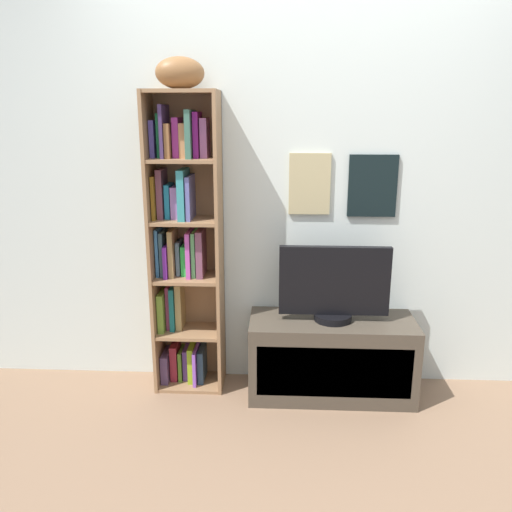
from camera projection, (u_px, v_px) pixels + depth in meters
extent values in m
cube|color=#84664E|center=(303.00, 500.00, 2.30)|extent=(5.20, 5.20, 0.04)
cube|color=silver|center=(301.00, 185.00, 3.05)|extent=(4.80, 0.06, 2.48)
cube|color=tan|center=(310.00, 184.00, 3.01)|extent=(0.24, 0.02, 0.36)
cube|color=tan|center=(310.00, 184.00, 3.01)|extent=(0.19, 0.01, 0.31)
cube|color=black|center=(373.00, 186.00, 2.99)|extent=(0.28, 0.02, 0.36)
cube|color=#D2A790|center=(373.00, 186.00, 2.99)|extent=(0.23, 0.01, 0.31)
cube|color=#926C4A|center=(154.00, 247.00, 3.03)|extent=(0.02, 0.27, 1.77)
cube|color=#926C4A|center=(220.00, 248.00, 3.01)|extent=(0.02, 0.27, 1.77)
cube|color=#926C4A|center=(190.00, 243.00, 3.15)|extent=(0.41, 0.01, 1.77)
cube|color=#926C4A|center=(192.00, 382.00, 3.26)|extent=(0.37, 0.26, 0.02)
cube|color=#926C4A|center=(190.00, 331.00, 3.17)|extent=(0.37, 0.26, 0.02)
cube|color=#926C4A|center=(188.00, 278.00, 3.07)|extent=(0.37, 0.26, 0.02)
cube|color=#926C4A|center=(186.00, 221.00, 2.98)|extent=(0.37, 0.26, 0.02)
cube|color=#926C4A|center=(183.00, 160.00, 2.89)|extent=(0.37, 0.26, 0.02)
cube|color=#926C4A|center=(181.00, 91.00, 2.79)|extent=(0.37, 0.26, 0.02)
cube|color=#4F395E|center=(167.00, 365.00, 3.26)|extent=(0.04, 0.20, 0.18)
cube|color=maroon|center=(176.00, 360.00, 3.27)|extent=(0.04, 0.15, 0.23)
cube|color=#4B7622|center=(182.00, 363.00, 3.28)|extent=(0.02, 0.16, 0.19)
cube|color=#5B3591|center=(187.00, 362.00, 3.28)|extent=(0.03, 0.14, 0.20)
cube|color=#89B21F|center=(192.00, 361.00, 3.26)|extent=(0.03, 0.18, 0.23)
cube|color=#8C4FC9|center=(197.00, 364.00, 3.24)|extent=(0.02, 0.21, 0.22)
cube|color=#283E55|center=(202.00, 363.00, 3.26)|extent=(0.04, 0.18, 0.21)
cube|color=olive|center=(164.00, 310.00, 3.16)|extent=(0.04, 0.20, 0.24)
cube|color=#90345B|center=(170.00, 306.00, 3.18)|extent=(0.02, 0.15, 0.27)
cube|color=#156266|center=(174.00, 307.00, 3.17)|extent=(0.03, 0.17, 0.27)
cube|color=#9D834F|center=(180.00, 305.00, 3.17)|extent=(0.04, 0.15, 0.29)
cube|color=#3D7EBB|center=(160.00, 251.00, 3.08)|extent=(0.02, 0.17, 0.29)
cube|color=#385966|center=(164.00, 252.00, 3.08)|extent=(0.02, 0.17, 0.27)
cube|color=#652292|center=(168.00, 259.00, 3.07)|extent=(0.02, 0.20, 0.19)
cube|color=#9C7E4B|center=(173.00, 252.00, 3.07)|extent=(0.03, 0.18, 0.28)
cube|color=slate|center=(180.00, 257.00, 3.10)|extent=(0.02, 0.14, 0.20)
cube|color=green|center=(186.00, 259.00, 3.10)|extent=(0.03, 0.14, 0.18)
cube|color=#B648AD|center=(190.00, 253.00, 3.06)|extent=(0.02, 0.19, 0.27)
cube|color=#5AA963|center=(195.00, 253.00, 3.07)|extent=(0.02, 0.18, 0.27)
cube|color=#71405B|center=(201.00, 252.00, 3.06)|extent=(0.04, 0.19, 0.28)
cube|color=brown|center=(156.00, 197.00, 2.98)|extent=(0.02, 0.20, 0.25)
cube|color=brown|center=(162.00, 193.00, 2.98)|extent=(0.03, 0.17, 0.28)
cube|color=teal|center=(169.00, 201.00, 3.00)|extent=(0.03, 0.15, 0.20)
cube|color=#9F6AB1|center=(177.00, 202.00, 3.00)|extent=(0.04, 0.16, 0.18)
cube|color=teal|center=(184.00, 194.00, 2.95)|extent=(0.04, 0.22, 0.29)
cube|color=#595EA2|center=(190.00, 197.00, 2.96)|extent=(0.03, 0.21, 0.25)
cube|color=#443986|center=(155.00, 139.00, 2.90)|extent=(0.03, 0.16, 0.21)
cube|color=#1D7C43|center=(161.00, 135.00, 2.91)|extent=(0.03, 0.14, 0.24)
cube|color=#3D2A54|center=(164.00, 131.00, 2.87)|extent=(0.02, 0.21, 0.29)
cube|color=brown|center=(170.00, 141.00, 2.89)|extent=(0.03, 0.19, 0.19)
cube|color=#92297E|center=(178.00, 138.00, 2.90)|extent=(0.04, 0.15, 0.22)
cube|color=tan|center=(185.00, 140.00, 2.90)|extent=(0.04, 0.15, 0.19)
cube|color=#386555|center=(190.00, 134.00, 2.86)|extent=(0.03, 0.21, 0.26)
cube|color=#70166E|center=(198.00, 135.00, 2.88)|extent=(0.03, 0.17, 0.25)
cube|color=#91568D|center=(205.00, 138.00, 2.90)|extent=(0.04, 0.15, 0.22)
ellipsoid|color=brown|center=(180.00, 73.00, 2.76)|extent=(0.31, 0.25, 0.17)
cube|color=#473E32|center=(331.00, 357.00, 3.09)|extent=(0.97, 0.40, 0.48)
cube|color=#332C24|center=(334.00, 372.00, 2.91)|extent=(0.88, 0.01, 0.31)
cylinder|color=black|center=(333.00, 317.00, 3.02)|extent=(0.22, 0.22, 0.04)
cube|color=black|center=(334.00, 281.00, 2.96)|extent=(0.64, 0.04, 0.41)
cube|color=#303B49|center=(334.00, 281.00, 2.95)|extent=(0.60, 0.01, 0.37)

